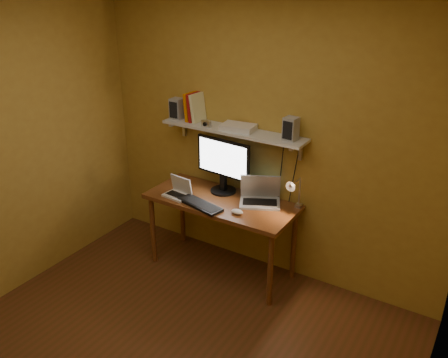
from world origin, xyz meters
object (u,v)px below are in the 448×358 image
Objects in this scene: mouse at (237,212)px; speaker_left at (177,109)px; wall_shelf at (233,131)px; desk_lamp at (295,190)px; shelf_camera at (206,124)px; laptop at (260,195)px; monitor at (223,163)px; speaker_right at (291,129)px; keyboard at (200,205)px; desk at (221,208)px; router at (238,127)px; netbook at (179,191)px.

speaker_left is (-0.88, 0.35, 0.70)m from mouse.
wall_shelf is at bearing 124.06° from mouse.
desk_lamp is 3.63× the size of shelf_camera.
shelf_camera is (-0.56, -0.02, 0.59)m from laptop.
monitor is 2.94× the size of speaker_right.
speaker_left is 0.39m from shelf_camera.
speaker_right is at bearing 44.12° from keyboard.
monitor is 2.91× the size of speaker_left.
keyboard is 0.85m from desk_lamp.
speaker_left is at bearing -174.21° from speaker_right.
laptop is 0.55m from keyboard.
shelf_camera is at bearing -11.08° from speaker_left.
shelf_camera is at bearing -162.70° from wall_shelf.
desk_lamp is at bearing -5.88° from wall_shelf.
desk is 7.08× the size of speaker_left.
speaker_left reaches higher than mouse.
speaker_left is at bearing -179.02° from router.
laptop reaches higher than mouse.
monitor is 0.38m from router.
desk is 0.43m from netbook.
wall_shelf is 3.73× the size of desk_lamp.
desk_lamp is at bearing 0.37° from shelf_camera.
keyboard is 2.28× the size of speaker_left.
netbook is at bearing -142.61° from router.
wall_shelf is 13.54× the size of shelf_camera.
monitor is 5.24× the size of mouse.
netbook is at bearing -155.34° from speaker_right.
wall_shelf is 7.08× the size of speaker_left.
monitor is at bearing 100.48° from keyboard.
mouse is at bearing -60.03° from router.
speaker_left is at bearing 150.45° from laptop.
desk is 5.44× the size of netbook.
keyboard is at bearing -175.31° from mouse.
netbook reaches higher than mouse.
speaker_right reaches higher than desk_lamp.
router is at bearing 15.13° from shelf_camera.
speaker_left reaches higher than shelf_camera.
laptop is at bearing -11.71° from router.
desk is at bearing -105.27° from router.
router is (-0.27, 0.06, 0.58)m from laptop.
laptop is at bearing 52.66° from keyboard.
desk is 0.24m from keyboard.
shelf_camera is at bearing -179.63° from desk_lamp.
speaker_left is at bearing 163.06° from desk.
speaker_right is (0.30, 0.35, 0.70)m from mouse.
shelf_camera reaches higher than monitor.
desk_lamp is at bearing 10.81° from desk.
wall_shelf is at bearing 47.33° from netbook.
keyboard is 2.31× the size of speaker_right.
shelf_camera is at bearing -160.96° from monitor.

